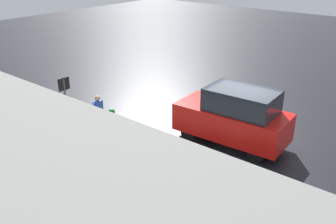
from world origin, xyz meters
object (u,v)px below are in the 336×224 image
(fire_hydrant, at_px, (112,119))
(sign_post, at_px, (66,100))
(moving_hatchback, at_px, (234,116))
(pedestrian, at_px, (98,109))

(fire_hydrant, height_order, sign_post, sign_post)
(sign_post, bearing_deg, moving_hatchback, -142.51)
(pedestrian, bearing_deg, fire_hydrant, -168.76)
(fire_hydrant, distance_m, pedestrian, 0.70)
(moving_hatchback, relative_size, fire_hydrant, 4.98)
(moving_hatchback, bearing_deg, pedestrian, 22.67)
(pedestrian, relative_size, sign_post, 0.51)
(pedestrian, bearing_deg, moving_hatchback, -157.33)
(fire_hydrant, bearing_deg, sign_post, 75.14)
(moving_hatchback, distance_m, pedestrian, 5.23)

